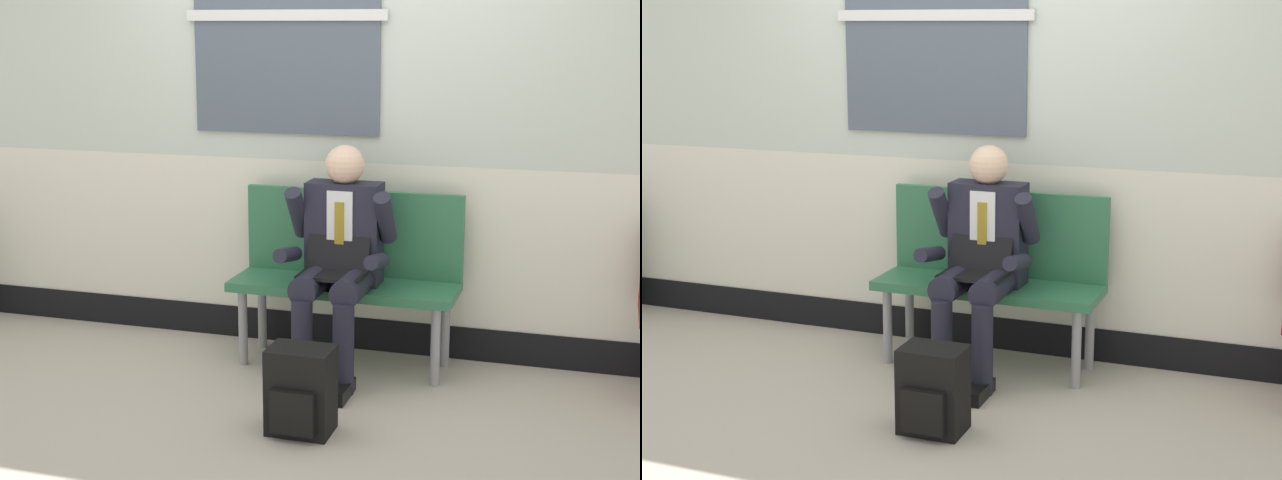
{
  "view_description": "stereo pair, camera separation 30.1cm",
  "coord_description": "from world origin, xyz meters",
  "views": [
    {
      "loc": [
        1.49,
        -4.4,
        1.85
      ],
      "look_at": [
        0.08,
        0.18,
        0.75
      ],
      "focal_mm": 53.16,
      "sensor_mm": 36.0,
      "label": 1
    },
    {
      "loc": [
        1.78,
        -4.3,
        1.85
      ],
      "look_at": [
        0.08,
        0.18,
        0.75
      ],
      "focal_mm": 53.16,
      "sensor_mm": 36.0,
      "label": 2
    }
  ],
  "objects": [
    {
      "name": "bench_with_person",
      "position": [
        0.15,
        0.46,
        0.55
      ],
      "size": [
        1.23,
        0.42,
        0.95
      ],
      "color": "#2D6B47",
      "rests_on": "ground"
    },
    {
      "name": "backpack",
      "position": [
        0.2,
        -0.53,
        0.2
      ],
      "size": [
        0.29,
        0.25,
        0.41
      ],
      "color": "black",
      "rests_on": "ground"
    },
    {
      "name": "station_wall",
      "position": [
        -0.0,
        0.73,
        1.34
      ],
      "size": [
        5.2,
        0.16,
        2.69
      ],
      "color": "beige",
      "rests_on": "ground"
    },
    {
      "name": "person_seated",
      "position": [
        0.15,
        0.25,
        0.65
      ],
      "size": [
        0.57,
        0.7,
        1.23
      ],
      "color": "#1E1E2D",
      "rests_on": "ground"
    },
    {
      "name": "ground_plane",
      "position": [
        0.0,
        0.0,
        0.0
      ],
      "size": [
        18.0,
        18.0,
        0.0
      ],
      "primitive_type": "plane",
      "color": "#B2A899"
    }
  ]
}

